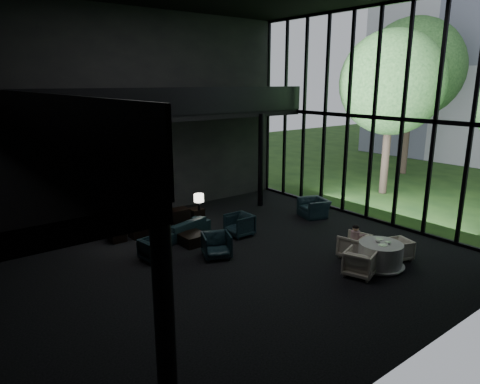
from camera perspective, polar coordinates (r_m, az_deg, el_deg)
floor at (r=13.13m, az=-1.93°, el=-9.30°), size 14.00×12.00×0.02m
wall_back at (r=17.29m, az=-14.00°, el=9.78°), size 14.00×0.04×8.00m
wall_front at (r=8.07m, az=23.81°, el=4.00°), size 14.00×0.04×8.00m
curtain_wall at (r=17.09m, az=17.42°, el=9.50°), size 0.20×12.00×8.00m
mezzanine_back at (r=16.84m, az=-9.44°, el=9.89°), size 12.00×2.00×0.25m
railing_left at (r=9.97m, az=-26.40°, el=9.00°), size 0.06×12.00×1.00m
railing_back at (r=15.93m, az=-7.76°, el=11.87°), size 12.00×0.06×1.00m
column_sw at (r=5.60m, az=-9.74°, el=-21.85°), size 0.24×0.24×4.00m
column_ne at (r=18.43m, az=2.78°, el=4.18°), size 0.24×0.24×4.00m
tree_near at (r=21.52m, az=19.59°, el=13.53°), size 4.80×4.80×7.65m
tree_far at (r=26.83m, az=22.05°, el=14.97°), size 5.60×5.60×8.80m
console at (r=15.76m, az=-10.62°, el=-4.01°), size 2.28×0.52×0.72m
bronze_urn at (r=15.55m, az=-10.91°, el=-0.55°), size 0.76×0.76×1.42m
side_table_left at (r=15.24m, az=-16.09°, el=-5.31°), size 0.51×0.51×0.56m
table_lamp_left at (r=14.87m, az=-16.12°, el=-2.49°), size 0.45×0.45×0.75m
side_table_right at (r=16.62m, az=-5.88°, el=-3.14°), size 0.51×0.51×0.56m
table_lamp_right at (r=16.22m, az=-5.51°, el=-0.88°), size 0.37×0.37×0.63m
sofa at (r=15.20m, az=-7.62°, el=-4.42°), size 2.14×1.10×0.80m
lounge_armchair_west at (r=13.41m, az=-11.43°, el=-7.40°), size 0.75×0.78×0.72m
lounge_armchair_east at (r=15.10m, az=-0.08°, el=-4.10°), size 0.88×0.94×0.96m
lounge_armchair_south at (r=13.29m, az=-3.15°, el=-6.81°), size 1.18×1.15×0.94m
window_armchair at (r=17.46m, az=9.82°, el=-1.62°), size 1.07×1.34×1.02m
coffee_table at (r=14.51m, az=-6.31°, el=-6.23°), size 0.84×0.84×0.37m
dining_table at (r=13.30m, az=18.18°, el=-8.21°), size 1.42×1.42×0.75m
dining_chair_north at (r=13.74m, az=14.98°, el=-6.69°), size 1.01×0.97×0.89m
dining_chair_east at (r=14.06m, az=20.34°, el=-7.16°), size 0.75×0.78×0.65m
dining_chair_west at (r=12.57m, az=15.75°, el=-8.82°), size 1.04×1.07×0.88m
child at (r=13.70m, az=15.13°, el=-5.43°), size 0.28×0.28×0.59m
plate_a at (r=12.98m, az=18.53°, el=-6.76°), size 0.25×0.25×0.01m
plate_b at (r=13.44m, az=18.06°, el=-5.99°), size 0.30×0.30×0.02m
saucer at (r=13.29m, az=19.04°, el=-6.31°), size 0.16×0.16×0.01m
coffee_cup at (r=13.22m, az=19.35°, el=-6.31°), size 0.08×0.08×0.05m
cereal_bowl at (r=13.19m, az=17.89°, el=-6.23°), size 0.15×0.15×0.07m
cream_pot at (r=13.09m, az=19.28°, el=-6.51°), size 0.08×0.08×0.07m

